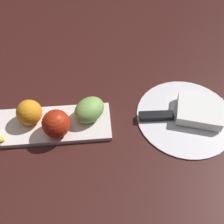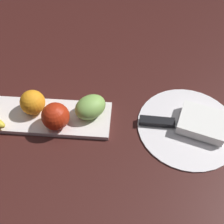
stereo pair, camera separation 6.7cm
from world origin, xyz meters
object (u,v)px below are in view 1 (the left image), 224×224
(folded_napkin, at_px, (199,111))
(fruit_tray, at_px, (36,126))
(knife, at_px, (162,116))
(apple, at_px, (56,124))
(orange_near_apple, at_px, (29,112))
(grape_bunch, at_px, (89,110))
(dinner_plate, at_px, (185,116))

(folded_napkin, bearing_deg, fruit_tray, 180.00)
(knife, bearing_deg, apple, -171.90)
(orange_near_apple, bearing_deg, folded_napkin, -1.95)
(grape_bunch, bearing_deg, orange_near_apple, 179.74)
(orange_near_apple, xyz_separation_m, grape_bunch, (0.15, -0.00, -0.00))
(fruit_tray, height_order, apple, apple)
(orange_near_apple, height_order, grape_bunch, orange_near_apple)
(orange_near_apple, bearing_deg, apple, -31.51)
(apple, xyz_separation_m, orange_near_apple, (-0.07, 0.04, -0.00))
(folded_napkin, bearing_deg, apple, -175.71)
(grape_bunch, height_order, knife, grape_bunch)
(grape_bunch, distance_m, folded_napkin, 0.29)
(apple, relative_size, grape_bunch, 0.82)
(apple, height_order, grape_bunch, apple)
(dinner_plate, bearing_deg, fruit_tray, -180.00)
(knife, bearing_deg, dinner_plate, 1.78)
(dinner_plate, xyz_separation_m, knife, (-0.06, 0.00, 0.01))
(apple, height_order, knife, apple)
(dinner_plate, bearing_deg, knife, 179.61)
(apple, relative_size, dinner_plate, 0.27)
(fruit_tray, height_order, folded_napkin, folded_napkin)
(apple, distance_m, grape_bunch, 0.09)
(apple, bearing_deg, dinner_plate, 4.70)
(orange_near_apple, xyz_separation_m, folded_napkin, (0.43, -0.01, -0.02))
(apple, distance_m, dinner_plate, 0.34)
(grape_bunch, bearing_deg, apple, -152.65)
(orange_near_apple, bearing_deg, grape_bunch, -0.26)
(dinner_plate, distance_m, knife, 0.07)
(orange_near_apple, height_order, knife, orange_near_apple)
(grape_bunch, bearing_deg, fruit_tray, -174.24)
(dinner_plate, relative_size, knife, 1.43)
(folded_napkin, relative_size, knife, 0.63)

